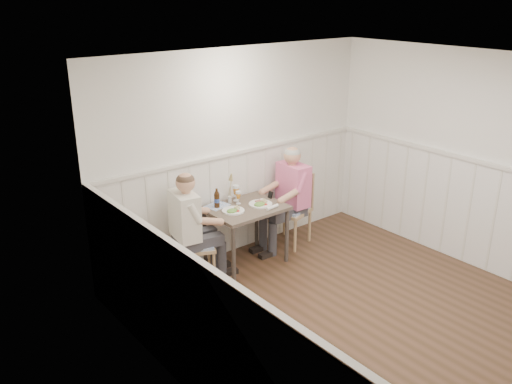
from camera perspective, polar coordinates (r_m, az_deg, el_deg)
ground_plane at (r=5.85m, az=11.79°, el=-13.31°), size 4.50×4.50×0.00m
room_shell at (r=5.18m, az=13.00°, el=0.82°), size 4.04×4.54×2.60m
wainscot at (r=5.90m, az=7.18°, el=-4.99°), size 4.00×4.49×1.34m
dining_table at (r=6.60m, az=-1.08°, el=-2.38°), size 0.92×0.70×0.75m
chair_right at (r=7.22m, az=3.85°, el=-1.39°), size 0.58×0.58×0.97m
chair_left at (r=6.35m, az=-6.73°, el=-5.40°), size 0.52×0.52×0.84m
man_in_pink at (r=7.09m, az=3.63°, el=-1.32°), size 0.65×0.45×1.38m
diner_cream at (r=6.26m, az=-7.07°, el=-4.65°), size 0.68×0.48×1.36m
plate_man at (r=6.60m, az=0.45°, el=-1.20°), size 0.29×0.29×0.07m
plate_diner at (r=6.41m, az=-2.45°, el=-1.93°), size 0.27×0.27×0.07m
beer_glass_a at (r=6.69m, az=-2.13°, el=0.15°), size 0.08×0.08×0.20m
beer_glass_b at (r=6.61m, az=-1.88°, el=-0.36°), size 0.07×0.07×0.16m
beer_bottle at (r=6.51m, az=-4.14°, el=-0.76°), size 0.07×0.07×0.24m
rolled_napkin at (r=6.49m, az=1.73°, el=-1.61°), size 0.18×0.06×0.04m
grass_vase at (r=6.63m, az=-2.80°, el=0.29°), size 0.04×0.04×0.39m
gingham_mat at (r=6.60m, az=-4.11°, el=-1.45°), size 0.31×0.27×0.01m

